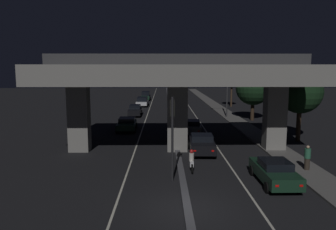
{
  "coord_description": "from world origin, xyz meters",
  "views": [
    {
      "loc": [
        -1.11,
        -14.74,
        6.59
      ],
      "look_at": [
        -0.59,
        22.2,
        1.39
      ],
      "focal_mm": 35.0,
      "sensor_mm": 36.0,
      "label": 1
    }
  ],
  "objects_px": {
    "car_dark_green_fourth_oncoming": "(146,96)",
    "motorcycle_white_filtering_near": "(191,162)",
    "car_dark_green_lead_oncoming": "(127,124)",
    "motorcycle_red_filtering_mid": "(183,142)",
    "pedestrian_on_sidewalk": "(307,158)",
    "car_black_second_oncoming": "(135,110)",
    "motorcycle_blue_filtering_far": "(183,127)",
    "traffic_light_left_of_median": "(172,124)",
    "car_white_third_oncoming": "(142,101)",
    "car_dark_green_lead": "(274,171)",
    "car_grey_third": "(191,127)",
    "street_lamp": "(225,82)",
    "car_black_second": "(202,144)"
  },
  "relations": [
    {
      "from": "traffic_light_left_of_median",
      "to": "car_black_second_oncoming",
      "type": "relative_size",
      "value": 1.07
    },
    {
      "from": "car_white_third_oncoming",
      "to": "motorcycle_red_filtering_mid",
      "type": "relative_size",
      "value": 2.19
    },
    {
      "from": "motorcycle_red_filtering_mid",
      "to": "pedestrian_on_sidewalk",
      "type": "distance_m",
      "value": 9.81
    },
    {
      "from": "car_dark_green_lead",
      "to": "car_white_third_oncoming",
      "type": "height_order",
      "value": "car_white_third_oncoming"
    },
    {
      "from": "car_grey_third",
      "to": "pedestrian_on_sidewalk",
      "type": "distance_m",
      "value": 13.73
    },
    {
      "from": "street_lamp",
      "to": "car_grey_third",
      "type": "bearing_deg",
      "value": -115.68
    },
    {
      "from": "car_dark_green_lead",
      "to": "car_dark_green_lead_oncoming",
      "type": "bearing_deg",
      "value": 31.36
    },
    {
      "from": "car_dark_green_lead",
      "to": "car_dark_green_lead_oncoming",
      "type": "height_order",
      "value": "car_dark_green_lead"
    },
    {
      "from": "car_white_third_oncoming",
      "to": "motorcycle_blue_filtering_far",
      "type": "xyz_separation_m",
      "value": [
        5.75,
        -24.33,
        -0.28
      ]
    },
    {
      "from": "car_dark_green_lead",
      "to": "car_white_third_oncoming",
      "type": "xyz_separation_m",
      "value": [
        -10.14,
        39.65,
        0.15
      ]
    },
    {
      "from": "car_grey_third",
      "to": "pedestrian_on_sidewalk",
      "type": "relative_size",
      "value": 2.54
    },
    {
      "from": "car_dark_green_lead",
      "to": "motorcycle_red_filtering_mid",
      "type": "distance_m",
      "value": 9.6
    },
    {
      "from": "traffic_light_left_of_median",
      "to": "car_white_third_oncoming",
      "type": "height_order",
      "value": "traffic_light_left_of_median"
    },
    {
      "from": "car_grey_third",
      "to": "car_dark_green_lead_oncoming",
      "type": "bearing_deg",
      "value": 72.92
    },
    {
      "from": "car_grey_third",
      "to": "car_black_second_oncoming",
      "type": "xyz_separation_m",
      "value": [
        -6.83,
        13.51,
        0.0
      ]
    },
    {
      "from": "car_black_second",
      "to": "traffic_light_left_of_median",
      "type": "bearing_deg",
      "value": 160.63
    },
    {
      "from": "car_dark_green_lead_oncoming",
      "to": "car_dark_green_fourth_oncoming",
      "type": "distance_m",
      "value": 33.83
    },
    {
      "from": "car_dark_green_lead_oncoming",
      "to": "pedestrian_on_sidewalk",
      "type": "height_order",
      "value": "pedestrian_on_sidewalk"
    },
    {
      "from": "traffic_light_left_of_median",
      "to": "pedestrian_on_sidewalk",
      "type": "relative_size",
      "value": 3.13
    },
    {
      "from": "street_lamp",
      "to": "car_dark_green_fourth_oncoming",
      "type": "bearing_deg",
      "value": 115.71
    },
    {
      "from": "pedestrian_on_sidewalk",
      "to": "motorcycle_blue_filtering_far",
      "type": "bearing_deg",
      "value": 118.97
    },
    {
      "from": "car_black_second_oncoming",
      "to": "motorcycle_red_filtering_mid",
      "type": "height_order",
      "value": "car_black_second_oncoming"
    },
    {
      "from": "car_black_second",
      "to": "car_black_second_oncoming",
      "type": "height_order",
      "value": "car_black_second_oncoming"
    },
    {
      "from": "traffic_light_left_of_median",
      "to": "car_dark_green_fourth_oncoming",
      "type": "height_order",
      "value": "traffic_light_left_of_median"
    },
    {
      "from": "street_lamp",
      "to": "car_dark_green_lead",
      "type": "height_order",
      "value": "street_lamp"
    },
    {
      "from": "car_black_second_oncoming",
      "to": "motorcycle_white_filtering_near",
      "type": "relative_size",
      "value": 2.57
    },
    {
      "from": "car_white_third_oncoming",
      "to": "motorcycle_blue_filtering_far",
      "type": "height_order",
      "value": "car_white_third_oncoming"
    },
    {
      "from": "car_dark_green_fourth_oncoming",
      "to": "motorcycle_white_filtering_near",
      "type": "bearing_deg",
      "value": 7.91
    },
    {
      "from": "car_black_second_oncoming",
      "to": "pedestrian_on_sidewalk",
      "type": "xyz_separation_m",
      "value": [
        13.28,
        -25.62,
        0.12
      ]
    },
    {
      "from": "car_dark_green_lead",
      "to": "car_black_second",
      "type": "height_order",
      "value": "car_black_second"
    },
    {
      "from": "car_black_second",
      "to": "car_white_third_oncoming",
      "type": "distance_m",
      "value": 33.47
    },
    {
      "from": "street_lamp",
      "to": "car_grey_third",
      "type": "xyz_separation_m",
      "value": [
        -5.47,
        -11.37,
        -4.03
      ]
    },
    {
      "from": "motorcycle_white_filtering_near",
      "to": "street_lamp",
      "type": "bearing_deg",
      "value": -14.95
    },
    {
      "from": "car_dark_green_lead_oncoming",
      "to": "motorcycle_blue_filtering_far",
      "type": "height_order",
      "value": "motorcycle_blue_filtering_far"
    },
    {
      "from": "car_black_second_oncoming",
      "to": "pedestrian_on_sidewalk",
      "type": "bearing_deg",
      "value": 26.94
    },
    {
      "from": "motorcycle_red_filtering_mid",
      "to": "traffic_light_left_of_median",
      "type": "bearing_deg",
      "value": 169.7
    },
    {
      "from": "traffic_light_left_of_median",
      "to": "car_dark_green_lead",
      "type": "xyz_separation_m",
      "value": [
        5.89,
        -0.67,
        -2.69
      ]
    },
    {
      "from": "car_dark_green_lead",
      "to": "car_black_second_oncoming",
      "type": "height_order",
      "value": "car_black_second_oncoming"
    },
    {
      "from": "car_white_third_oncoming",
      "to": "motorcycle_white_filtering_near",
      "type": "relative_size",
      "value": 2.34
    },
    {
      "from": "traffic_light_left_of_median",
      "to": "street_lamp",
      "type": "distance_m",
      "value": 26.23
    },
    {
      "from": "car_black_second",
      "to": "street_lamp",
      "type": "bearing_deg",
      "value": -13.21
    },
    {
      "from": "car_black_second_oncoming",
      "to": "traffic_light_left_of_median",
      "type": "bearing_deg",
      "value": 9.01
    },
    {
      "from": "street_lamp",
      "to": "motorcycle_red_filtering_mid",
      "type": "distance_m",
      "value": 19.09
    },
    {
      "from": "car_black_second",
      "to": "car_white_third_oncoming",
      "type": "height_order",
      "value": "car_white_third_oncoming"
    },
    {
      "from": "car_black_second",
      "to": "motorcycle_red_filtering_mid",
      "type": "xyz_separation_m",
      "value": [
        -1.4,
        1.45,
        -0.2
      ]
    },
    {
      "from": "car_dark_green_lead_oncoming",
      "to": "car_black_second_oncoming",
      "type": "relative_size",
      "value": 0.96
    },
    {
      "from": "street_lamp",
      "to": "car_black_second_oncoming",
      "type": "xyz_separation_m",
      "value": [
        -12.29,
        2.14,
        -4.03
      ]
    },
    {
      "from": "car_grey_third",
      "to": "motorcycle_red_filtering_mid",
      "type": "xyz_separation_m",
      "value": [
        -1.21,
        -6.01,
        -0.21
      ]
    },
    {
      "from": "street_lamp",
      "to": "car_dark_green_fourth_oncoming",
      "type": "height_order",
      "value": "street_lamp"
    },
    {
      "from": "car_dark_green_lead_oncoming",
      "to": "car_dark_green_lead",
      "type": "bearing_deg",
      "value": 30.24
    }
  ]
}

